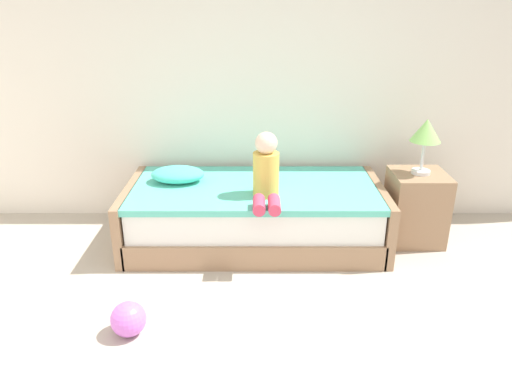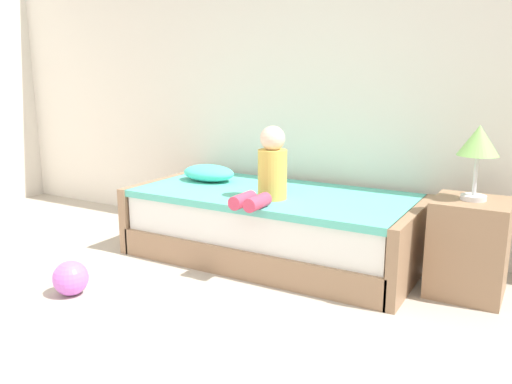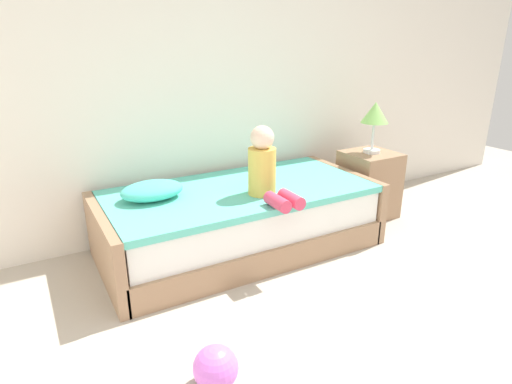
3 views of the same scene
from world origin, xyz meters
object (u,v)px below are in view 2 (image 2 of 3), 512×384
table_lamp (478,144)px  toy_ball (71,278)px  child_figure (269,170)px  nightstand (469,247)px  bed (273,226)px  pillow (209,173)px

table_lamp → toy_ball: (-2.12, -1.25, -0.83)m
child_figure → toy_ball: child_figure is taller
nightstand → child_figure: size_ratio=1.18×
bed → toy_ball: size_ratio=9.70×
child_figure → pillow: child_figure is taller
table_lamp → pillow: bearing=177.9°
nightstand → table_lamp: 0.64m
bed → nightstand: nightstand is taller
toy_ball → child_figure: bearing=49.2°
bed → toy_ball: bearing=-122.2°
table_lamp → child_figure: 1.31m
table_lamp → child_figure: bearing=-168.5°
bed → pillow: 0.72m
pillow → toy_ball: size_ratio=2.02×
bed → toy_ball: (-0.77, -1.22, -0.14)m
bed → table_lamp: 1.52m
bed → pillow: size_ratio=4.80×
nightstand → table_lamp: table_lamp is taller
bed → child_figure: child_figure is taller
nightstand → pillow: (-1.99, 0.07, 0.26)m
child_figure → toy_ball: size_ratio=2.35×
bed → child_figure: bearing=-68.8°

